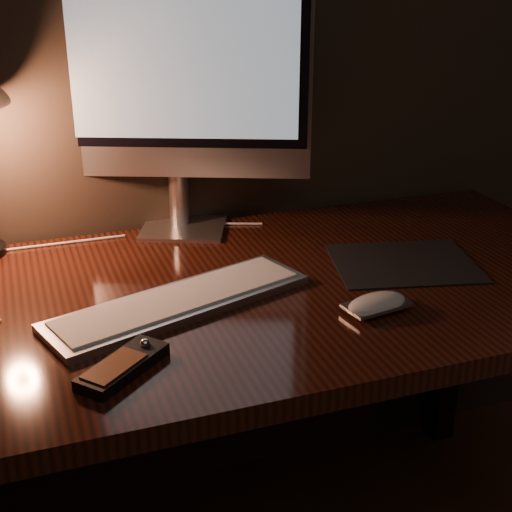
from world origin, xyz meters
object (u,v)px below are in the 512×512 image
object	(u,v)px
keyboard	(180,301)
media_remote	(123,366)
mouse	(377,306)
desk	(222,331)
monitor	(178,74)

from	to	relation	value
keyboard	media_remote	bearing A→B (deg)	-143.84
mouse	media_remote	size ratio (longest dim) A/B	0.74
desk	keyboard	size ratio (longest dim) A/B	3.25
keyboard	mouse	xyz separation A→B (m)	(0.32, -0.14, 0.00)
monitor	keyboard	size ratio (longest dim) A/B	1.21
keyboard	media_remote	xyz separation A→B (m)	(-0.13, -0.19, 0.00)
monitor	media_remote	size ratio (longest dim) A/B	3.78
monitor	keyboard	world-z (taller)	monitor
monitor	media_remote	xyz separation A→B (m)	(-0.24, -0.55, -0.34)
desk	monitor	xyz separation A→B (m)	(-0.01, 0.26, 0.48)
monitor	media_remote	bearing A→B (deg)	-90.73
monitor	mouse	bearing A→B (deg)	-44.25
mouse	media_remote	distance (m)	0.46
monitor	keyboard	distance (m)	0.51
monitor	keyboard	xyz separation A→B (m)	(-0.10, -0.37, -0.34)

